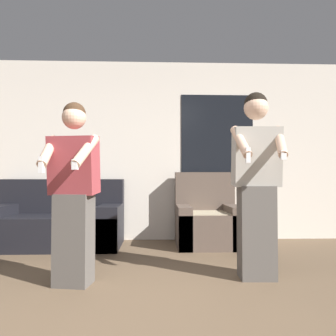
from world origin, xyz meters
The scene contains 5 objects.
wall_back centered at (0.02, 3.27, 1.35)m, with size 6.40×0.07×2.70m.
couch centered at (-1.06, 2.81, 0.31)m, with size 1.73×0.86×0.91m.
armchair centered at (0.99, 2.81, 0.33)m, with size 0.86×0.81×1.01m.
person_left centered at (-0.44, 1.17, 0.81)m, with size 0.46×0.52×1.59m.
person_right centered at (1.21, 1.29, 0.88)m, with size 0.49×0.48×1.73m.
Camera 1 is at (0.28, -1.71, 0.92)m, focal length 35.00 mm.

